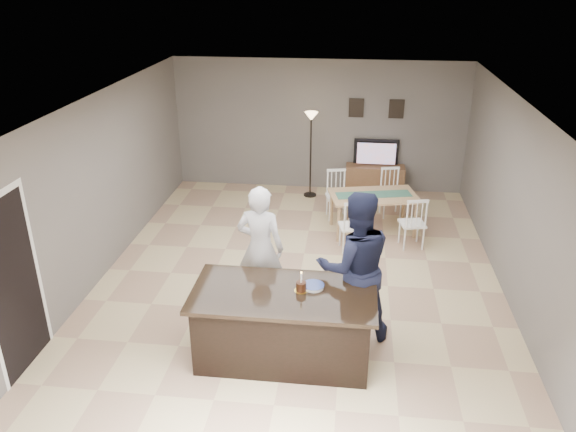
# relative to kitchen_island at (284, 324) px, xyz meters

# --- Properties ---
(floor) EXTENTS (8.00, 8.00, 0.00)m
(floor) POSITION_rel_kitchen_island_xyz_m (0.00, 1.80, -0.45)
(floor) COLOR #D6BC89
(floor) RESTS_ON ground
(room_shell) EXTENTS (8.00, 8.00, 8.00)m
(room_shell) POSITION_rel_kitchen_island_xyz_m (0.00, 1.80, 1.22)
(room_shell) COLOR slate
(room_shell) RESTS_ON floor
(kitchen_island) EXTENTS (2.15, 1.10, 0.90)m
(kitchen_island) POSITION_rel_kitchen_island_xyz_m (0.00, 0.00, 0.00)
(kitchen_island) COLOR black
(kitchen_island) RESTS_ON floor
(tv_console) EXTENTS (1.20, 0.40, 0.60)m
(tv_console) POSITION_rel_kitchen_island_xyz_m (1.20, 5.57, -0.15)
(tv_console) COLOR brown
(tv_console) RESTS_ON floor
(television) EXTENTS (0.91, 0.12, 0.53)m
(television) POSITION_rel_kitchen_island_xyz_m (1.20, 5.64, 0.41)
(television) COLOR black
(television) RESTS_ON tv_console
(tv_screen_glow) EXTENTS (0.78, 0.00, 0.78)m
(tv_screen_glow) POSITION_rel_kitchen_island_xyz_m (1.20, 5.56, 0.42)
(tv_screen_glow) COLOR #D74B17
(tv_screen_glow) RESTS_ON tv_console
(picture_frames) EXTENTS (1.10, 0.02, 0.38)m
(picture_frames) POSITION_rel_kitchen_island_xyz_m (1.15, 5.78, 1.30)
(picture_frames) COLOR black
(picture_frames) RESTS_ON room_shell
(doorway) EXTENTS (0.00, 2.10, 2.65)m
(doorway) POSITION_rel_kitchen_island_xyz_m (-2.99, -0.50, 0.80)
(doorway) COLOR black
(doorway) RESTS_ON floor
(woman) EXTENTS (0.70, 0.51, 1.77)m
(woman) POSITION_rel_kitchen_island_xyz_m (-0.45, 1.09, 0.43)
(woman) COLOR silver
(woman) RESTS_ON floor
(man) EXTENTS (1.10, 0.95, 1.97)m
(man) POSITION_rel_kitchen_island_xyz_m (0.81, 0.55, 0.53)
(man) COLOR #171B34
(man) RESTS_ON floor
(birthday_cake) EXTENTS (0.16, 0.16, 0.25)m
(birthday_cake) POSITION_rel_kitchen_island_xyz_m (0.20, 0.05, 0.51)
(birthday_cake) COLOR gold
(birthday_cake) RESTS_ON kitchen_island
(plate_stack) EXTENTS (0.26, 0.26, 0.04)m
(plate_stack) POSITION_rel_kitchen_island_xyz_m (0.33, 0.14, 0.47)
(plate_stack) COLOR white
(plate_stack) RESTS_ON kitchen_island
(dining_table) EXTENTS (1.76, 1.96, 0.91)m
(dining_table) POSITION_rel_kitchen_island_xyz_m (1.12, 3.70, 0.13)
(dining_table) COLOR tan
(dining_table) RESTS_ON floor
(floor_lamp) EXTENTS (0.26, 0.26, 1.75)m
(floor_lamp) POSITION_rel_kitchen_island_xyz_m (-0.12, 5.29, 0.91)
(floor_lamp) COLOR black
(floor_lamp) RESTS_ON floor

